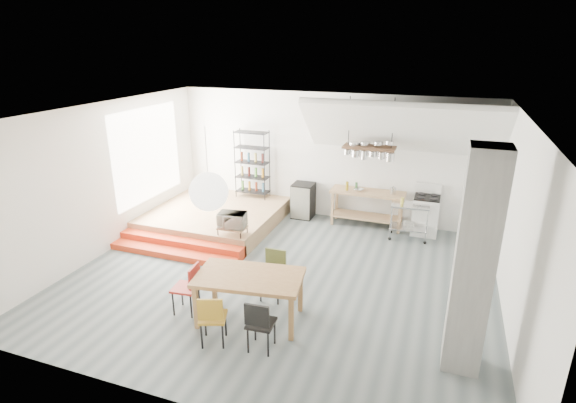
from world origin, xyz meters
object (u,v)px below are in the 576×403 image
at_px(stove, 425,215).
at_px(mini_fridge, 303,200).
at_px(dining_table, 249,280).
at_px(rolling_cart, 409,217).

bearing_deg(stove, mini_fridge, 179.18).
relative_size(dining_table, mini_fridge, 2.02).
height_order(dining_table, rolling_cart, rolling_cart).
distance_m(dining_table, rolling_cart, 4.71).
bearing_deg(rolling_cart, mini_fridge, 165.71).
bearing_deg(dining_table, rolling_cart, 54.75).
height_order(stove, mini_fridge, stove).
distance_m(dining_table, mini_fridge, 4.74).
bearing_deg(rolling_cart, dining_table, -120.90).
xyz_separation_m(dining_table, rolling_cart, (2.14, 4.20, -0.18)).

